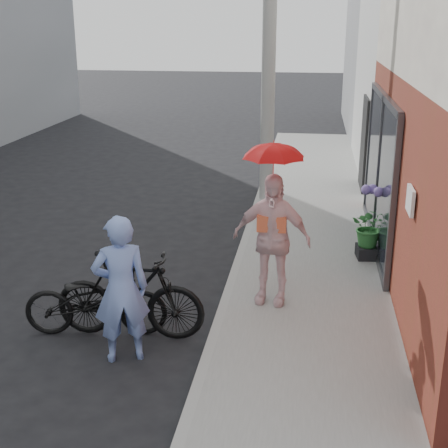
% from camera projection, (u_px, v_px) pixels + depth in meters
% --- Properties ---
extents(ground, '(80.00, 80.00, 0.00)m').
position_uv_depth(ground, '(142.00, 333.00, 7.87)').
color(ground, black).
rests_on(ground, ground).
extents(sidewalk, '(2.20, 24.00, 0.12)m').
position_uv_depth(sidewalk, '(311.00, 276.00, 9.45)').
color(sidewalk, gray).
rests_on(sidewalk, ground).
extents(curb, '(0.12, 24.00, 0.12)m').
position_uv_depth(curb, '(235.00, 272.00, 9.61)').
color(curb, '#9E9E99').
rests_on(curb, ground).
extents(utility_pole, '(0.28, 0.28, 7.00)m').
position_uv_depth(utility_pole, '(269.00, 33.00, 12.26)').
color(utility_pole, '#9E9E99').
rests_on(utility_pole, ground).
extents(officer, '(0.75, 0.63, 1.75)m').
position_uv_depth(officer, '(121.00, 289.00, 7.03)').
color(officer, '#7991D7').
rests_on(officer, ground).
extents(bike_left, '(1.84, 0.86, 0.93)m').
position_uv_depth(bike_left, '(96.00, 300.00, 7.72)').
color(bike_left, black).
rests_on(bike_left, ground).
extents(bike_right, '(1.86, 0.53, 1.12)m').
position_uv_depth(bike_right, '(130.00, 295.00, 7.63)').
color(bike_right, black).
rests_on(bike_right, ground).
extents(kimono_woman, '(1.10, 0.59, 1.78)m').
position_uv_depth(kimono_woman, '(271.00, 239.00, 8.23)').
color(kimono_woman, '#F4CCD0').
rests_on(kimono_woman, sidewalk).
extents(parasol, '(0.77, 0.77, 0.68)m').
position_uv_depth(parasol, '(274.00, 147.00, 7.85)').
color(parasol, red).
rests_on(parasol, kimono_woman).
extents(planter, '(0.41, 0.41, 0.19)m').
position_uv_depth(planter, '(368.00, 252.00, 10.00)').
color(planter, black).
rests_on(planter, sidewalk).
extents(potted_plant, '(0.59, 0.51, 0.66)m').
position_uv_depth(potted_plant, '(370.00, 227.00, 9.87)').
color(potted_plant, '#27632C').
rests_on(potted_plant, planter).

